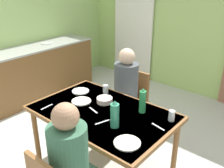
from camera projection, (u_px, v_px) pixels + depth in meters
ground_plane at (75, 160)px, 3.03m from camera, size 7.08×7.08×0.00m
wall_back at (188, 20)px, 4.42m from camera, size 4.50×0.10×2.57m
wall_left at (14, 22)px, 4.26m from camera, size 0.10×4.08×2.57m
curtain_panel at (133, 25)px, 5.08m from camera, size 0.90×0.03×2.16m
kitchen_counter at (33, 73)px, 4.42m from camera, size 0.61×2.30×0.91m
dining_table at (103, 117)px, 2.60m from camera, size 1.43×0.92×0.76m
chair_far_diner at (131, 99)px, 3.38m from camera, size 0.40×0.40×0.87m
person_near_diner at (70, 155)px, 1.92m from camera, size 0.30×0.37×0.77m
person_far_diner at (125, 83)px, 3.17m from camera, size 0.30×0.37×0.77m
water_bottle_green_near at (143, 101)px, 2.51m from camera, size 0.07×0.07×0.26m
water_bottle_green_far at (115, 115)px, 2.26m from camera, size 0.08×0.08×0.26m
serving_bowl_center at (105, 100)px, 2.74m from camera, size 0.17×0.17×0.05m
dinner_plate_near_left at (127, 143)px, 2.08m from camera, size 0.22×0.22×0.01m
dinner_plate_near_right at (81, 91)px, 3.00m from camera, size 0.20×0.20×0.01m
dinner_plate_far_center at (81, 101)px, 2.76m from camera, size 0.21×0.21×0.01m
dinner_plate_far_side at (63, 113)px, 2.52m from camera, size 0.22×0.22×0.01m
drinking_glass_by_near_diner at (106, 89)px, 2.94m from camera, size 0.06×0.06×0.10m
drinking_glass_by_far_diner at (172, 116)px, 2.39m from camera, size 0.06×0.06×0.10m
cutlery_knife_near at (93, 110)px, 2.59m from camera, size 0.15×0.05×0.00m
cutlery_fork_near at (158, 127)px, 2.31m from camera, size 0.15×0.05×0.00m
cutlery_knife_far at (47, 107)px, 2.65m from camera, size 0.02×0.15×0.00m
cutlery_fork_far at (102, 122)px, 2.38m from camera, size 0.06×0.15×0.00m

